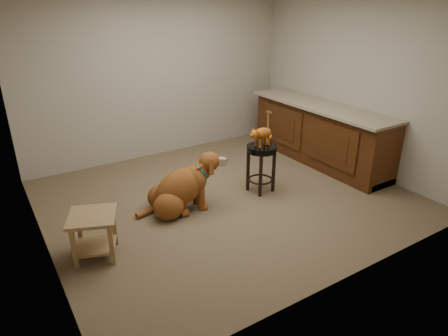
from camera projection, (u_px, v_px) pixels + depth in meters
floor at (227, 197)px, 5.32m from camera, size 4.50×4.00×0.01m
room_shell at (228, 70)px, 4.66m from camera, size 4.54×4.04×2.62m
cabinet_run at (320, 135)px, 6.34m from camera, size 0.70×2.56×0.94m
padded_stool at (261, 159)px, 5.33m from camera, size 0.40×0.40×0.66m
wood_stool at (280, 129)px, 6.94m from camera, size 0.46×0.46×0.68m
side_table at (94, 229)px, 4.01m from camera, size 0.60×0.60×0.48m
golden_retriever at (180, 189)px, 4.90m from camera, size 1.19×0.64×0.76m
tabby_kitten at (262, 134)px, 5.19m from camera, size 0.47×0.22×0.30m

